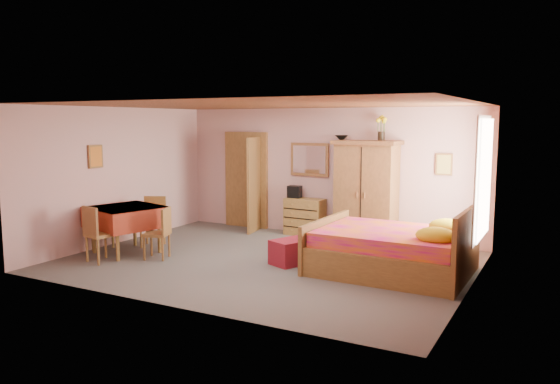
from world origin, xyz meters
The scene contains 23 objects.
floor centered at (0.00, 0.00, 0.00)m, with size 6.50×6.50×0.00m, color slate.
ceiling centered at (0.00, 0.00, 2.60)m, with size 6.50×6.50×0.00m, color brown.
wall_back centered at (0.00, 2.50, 1.30)m, with size 6.50×0.10×2.60m, color #D09C97.
wall_front centered at (0.00, -2.50, 1.30)m, with size 6.50×0.10×2.60m, color #D09C97.
wall_left centered at (-3.25, 0.00, 1.30)m, with size 0.10×5.00×2.60m, color #D09C97.
wall_right centered at (3.25, 0.00, 1.30)m, with size 0.10×5.00×2.60m, color #D09C97.
doorway centered at (-1.90, 2.47, 1.02)m, with size 1.06×0.12×2.15m, color #9E6B35.
window centered at (3.21, 1.20, 1.45)m, with size 0.08×1.40×1.95m, color white.
picture_left centered at (-3.22, -0.60, 1.70)m, with size 0.04×0.32×0.42m, color orange.
picture_back centered at (2.35, 2.47, 1.55)m, with size 0.30×0.04×0.40m, color #D8BF59.
chest_of_drawers centered at (-0.37, 2.26, 0.38)m, with size 0.80×0.40×0.76m, color #A37737.
wall_mirror centered at (-0.37, 2.47, 1.55)m, with size 0.87×0.05×0.68m, color white.
stereo centered at (-0.62, 2.29, 0.88)m, with size 0.27×0.20×0.25m, color black.
floor_lamp centered at (0.38, 2.36, 1.03)m, with size 0.26×0.26×2.06m, color black.
wardrobe centered at (0.96, 2.21, 0.98)m, with size 1.26×0.65×1.97m, color brown.
sunflower_vase centered at (1.19, 2.32, 2.21)m, with size 0.19×0.19×0.48m, color yellow.
bed centered at (2.02, 0.37, 0.54)m, with size 2.35×1.85×1.09m, color #CA137E.
bench centered at (0.54, 0.35, 0.20)m, with size 0.45×1.21×0.40m, color maroon.
dining_table centered at (-2.51, -0.62, 0.42)m, with size 1.13×1.13×0.83m, color maroon.
chair_south centered at (-2.43, -1.28, 0.48)m, with size 0.43×0.43×0.95m, color #A06F36.
chair_north centered at (-2.46, 0.00, 0.46)m, with size 0.42×0.42×0.92m, color #AB743A.
chair_west centered at (-3.26, -0.56, 0.51)m, with size 0.47×0.47×1.03m, color #A57837.
chair_east centered at (-1.76, -0.69, 0.44)m, with size 0.40×0.40×0.88m, color olive.
Camera 1 is at (4.40, -7.73, 2.34)m, focal length 35.00 mm.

